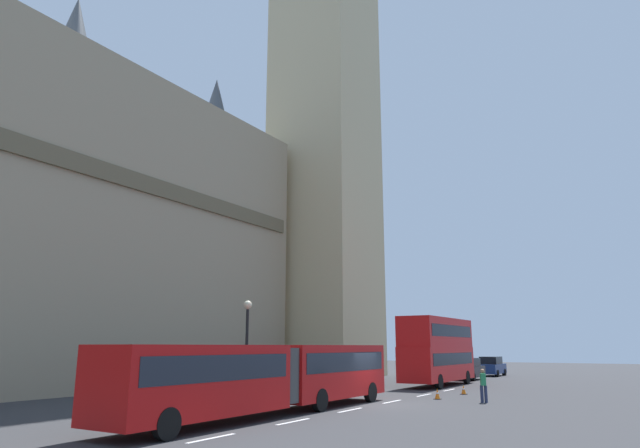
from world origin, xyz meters
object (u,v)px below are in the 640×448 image
object	(u,v)px
sedan_lead	(468,369)
sedan_trailing	(492,366)
clock_tower	(325,2)
double_decker_bus	(437,348)
articulated_bus	(272,372)
traffic_cone_west	(437,394)
street_lamp	(247,342)
traffic_cone_middle	(464,390)
pedestrian_near_cones	(483,384)

from	to	relation	value
sedan_lead	sedan_trailing	size ratio (longest dim) A/B	1.00
clock_tower	double_decker_bus	distance (m)	41.43
double_decker_bus	sedan_lead	bearing A→B (deg)	1.69
articulated_bus	traffic_cone_west	world-z (taller)	articulated_bus
articulated_bus	street_lamp	world-z (taller)	street_lamp
articulated_bus	traffic_cone_middle	xyz separation A→B (m)	(14.29, -3.84, -1.46)
articulated_bus	street_lamp	distance (m)	6.02
articulated_bus	sedan_lead	xyz separation A→B (m)	(28.90, 0.24, -0.83)
articulated_bus	pedestrian_near_cones	world-z (taller)	articulated_bus
traffic_cone_middle	traffic_cone_west	bearing A→B (deg)	175.78
sedan_trailing	traffic_cone_west	distance (m)	26.42
street_lamp	pedestrian_near_cones	bearing A→B (deg)	-60.26
sedan_trailing	street_lamp	distance (m)	33.19
double_decker_bus	pedestrian_near_cones	size ratio (longest dim) A/B	5.78
traffic_cone_west	pedestrian_near_cones	bearing A→B (deg)	-101.32
articulated_bus	traffic_cone_west	bearing A→B (deg)	-18.78
articulated_bus	street_lamp	xyz separation A→B (m)	(3.78, 4.51, 1.31)
traffic_cone_middle	pedestrian_near_cones	bearing A→B (deg)	-150.93
articulated_bus	sedan_trailing	distance (m)	36.63
clock_tower	street_lamp	distance (m)	45.95
double_decker_bus	traffic_cone_west	size ratio (longest dim) A/B	16.85
clock_tower	traffic_cone_middle	xyz separation A→B (m)	(-13.50, -17.84, -40.78)
articulated_bus	sedan_trailing	size ratio (longest dim) A/B	3.92
sedan_lead	pedestrian_near_cones	world-z (taller)	sedan_lead
street_lamp	traffic_cone_west	bearing A→B (deg)	-50.30
sedan_lead	traffic_cone_middle	world-z (taller)	sedan_lead
street_lamp	sedan_lead	bearing A→B (deg)	-9.63
sedan_lead	street_lamp	distance (m)	25.58
clock_tower	sedan_trailing	xyz separation A→B (m)	(8.83, -13.78, -40.15)
double_decker_bus	street_lamp	bearing A→B (deg)	165.13
sedan_trailing	pedestrian_near_cones	distance (m)	27.46
traffic_cone_middle	street_lamp	size ratio (longest dim) A/B	0.11
pedestrian_near_cones	articulated_bus	bearing A→B (deg)	147.75
sedan_trailing	street_lamp	world-z (taller)	street_lamp
sedan_lead	street_lamp	bearing A→B (deg)	170.37
double_decker_bus	pedestrian_near_cones	xyz separation A→B (m)	(-10.81, -6.27, -1.80)
sedan_lead	street_lamp	world-z (taller)	street_lamp
clock_tower	traffic_cone_middle	world-z (taller)	clock_tower
clock_tower	traffic_cone_middle	size ratio (longest dim) A/B	134.70
double_decker_bus	traffic_cone_middle	bearing A→B (deg)	-149.18
sedan_trailing	traffic_cone_middle	world-z (taller)	sedan_trailing
double_decker_bus	sedan_trailing	world-z (taller)	double_decker_bus
double_decker_bus	sedan_trailing	size ratio (longest dim) A/B	2.22
traffic_cone_middle	pedestrian_near_cones	distance (m)	5.03
sedan_trailing	pedestrian_near_cones	xyz separation A→B (m)	(-26.69, -6.48, -0.00)
clock_tower	pedestrian_near_cones	size ratio (longest dim) A/B	46.23
double_decker_bus	street_lamp	distance (m)	17.55
sedan_lead	pedestrian_near_cones	size ratio (longest dim) A/B	2.60
street_lamp	clock_tower	bearing A→B (deg)	21.55
sedan_lead	sedan_trailing	xyz separation A→B (m)	(7.72, -0.03, 0.00)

